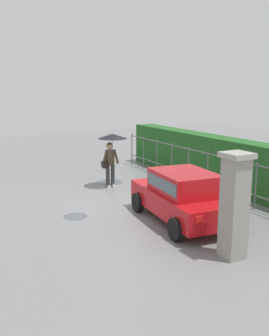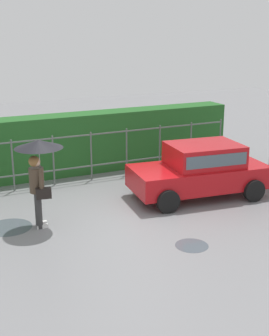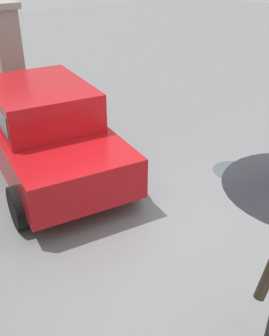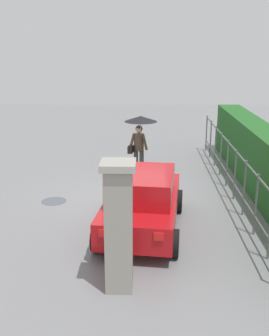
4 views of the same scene
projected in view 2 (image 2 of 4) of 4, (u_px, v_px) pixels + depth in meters
The scene contains 7 objects.
ground_plane at pixel (131, 217), 11.54m from camera, with size 40.00×40.00×0.00m, color slate.
car at pixel (200, 168), 12.77m from camera, with size 3.88×2.19×1.48m.
pedestrian at pixel (38, 162), 10.59m from camera, with size 1.11×1.11×2.06m.
fence_section at pixel (73, 156), 13.91m from camera, with size 10.67×0.05×1.50m.
hedge_row at pixel (63, 145), 14.71m from camera, with size 11.62×0.90×1.90m, color #235B23.
puddle_near at pixel (192, 245), 10.02m from camera, with size 0.72×0.72×0.00m, color #4C545B.
puddle_far at pixel (9, 227), 10.94m from camera, with size 1.07×1.07×0.00m, color #4C545B.
Camera 2 is at (-4.51, -9.71, 4.46)m, focal length 49.95 mm.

